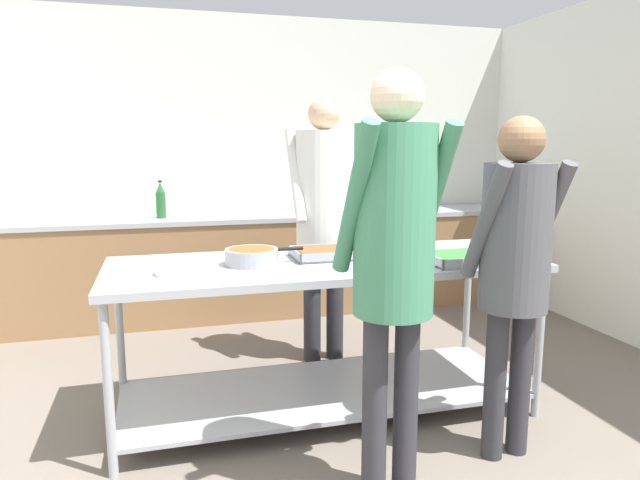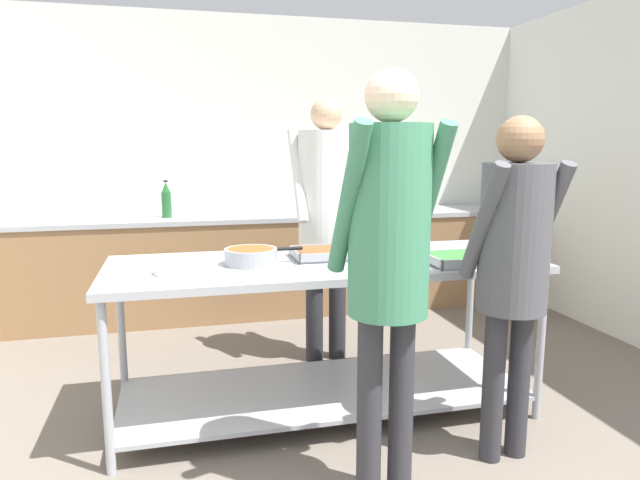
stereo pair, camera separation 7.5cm
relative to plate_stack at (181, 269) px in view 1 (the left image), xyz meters
name	(u,v)px [view 1 (the left image)]	position (x,y,z in m)	size (l,w,h in m)	color
wall_rear	(264,163)	(0.86, 2.50, 0.43)	(5.01, 0.06, 2.65)	silver
back_counter	(273,263)	(0.86, 2.13, -0.45)	(4.85, 0.65, 0.89)	olive
serving_counter	(325,310)	(0.77, 0.11, -0.31)	(2.33, 0.88, 0.87)	#9EA0A8
plate_stack	(181,269)	(0.00, 0.00, 0.00)	(0.25, 0.25, 0.05)	white
sauce_pan	(252,256)	(0.37, 0.12, 0.02)	(0.42, 0.28, 0.09)	#9EA0A8
serving_tray_roast	(325,254)	(0.80, 0.19, 0.00)	(0.36, 0.29, 0.05)	#9EA0A8
broccoli_bowl	(405,260)	(1.13, -0.15, 0.02)	(0.23, 0.23, 0.11)	silver
serving_tray_vegetables	(463,259)	(1.48, -0.14, 0.00)	(0.39, 0.29, 0.05)	#9EA0A8
guest_serving_left	(515,251)	(1.49, -0.58, 0.12)	(0.43, 0.33, 1.63)	#2D2D33
guest_serving_right	(394,241)	(0.81, -0.75, 0.23)	(0.45, 0.37, 1.80)	#2D2D33
cook_behind_counter	(324,202)	(0.98, 0.88, 0.22)	(0.48, 0.37, 1.81)	#2D2D33
water_bottle	(161,201)	(-0.09, 2.10, 0.14)	(0.08, 0.08, 0.31)	#23602D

